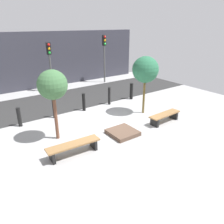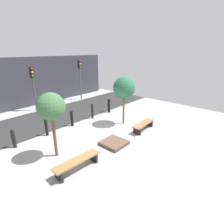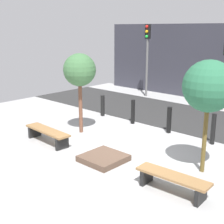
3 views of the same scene
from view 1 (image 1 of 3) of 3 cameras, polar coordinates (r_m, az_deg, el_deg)
The scene contains 15 objects.
ground_plane at distance 10.20m, azimuth -0.11°, elevation -4.03°, with size 18.00×18.00×0.00m, color #9A9A9A.
road_strip at distance 14.18m, azimuth -11.71°, elevation 3.21°, with size 18.00×4.05×0.01m, color #2A2A2A.
building_facade at distance 17.28m, azimuth -17.77°, elevation 12.80°, with size 16.20×0.50×3.98m, color #33333D.
bench_left at distance 8.18m, azimuth -10.01°, elevation -8.84°, with size 2.02×0.56×0.46m.
bench_right at distance 10.90m, azimuth 13.60°, elevation -1.03°, with size 1.81×0.54×0.45m.
planter_bed at distance 9.57m, azimuth 2.78°, elevation -5.35°, with size 1.15×1.16×0.17m, color brown.
tree_behind_left_bench at distance 8.72m, azimuth -15.28°, elevation 6.69°, with size 1.17×1.17×2.90m.
tree_behind_right_bench at distance 11.30m, azimuth 8.72°, elevation 10.83°, with size 1.33×1.33×3.01m.
bollard_far_left at distance 11.02m, azimuth -23.10°, elevation -1.22°, with size 0.18×0.18×0.92m, color black.
bollard_left at distance 11.43m, azimuth -14.89°, elevation 0.85°, with size 0.16×0.16×0.98m, color black.
bollard_center at distance 12.08m, azimuth -7.38°, elevation 2.57°, with size 0.17×0.17×0.97m, color black.
bollard_right at distance 12.91m, azimuth -0.72°, elevation 4.21°, with size 0.15×0.15×1.04m, color black.
bollard_far_right at distance 13.91m, azimuth 5.08°, elevation 5.44°, with size 0.20×0.20×1.03m, color black.
traffic_light_mid_west at distance 15.74m, azimuth -15.97°, elevation 13.36°, with size 0.28×0.27×3.33m.
traffic_light_mid_east at distance 17.72m, azimuth -2.01°, elevation 15.80°, with size 0.28×0.27×3.67m.
Camera 1 is at (-5.31, -7.45, 4.51)m, focal length 35.00 mm.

